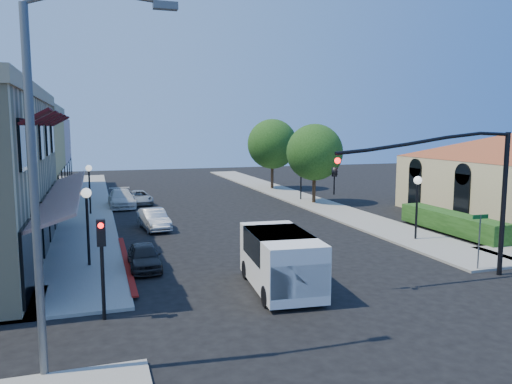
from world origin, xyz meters
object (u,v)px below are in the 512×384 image
object	(u,v)px
lamppost_left_near	(87,207)
parked_car_d	(139,197)
lamppost_right_far	(301,168)
parked_car_b	(154,219)
parked_car_a	(144,256)
lamppost_right_near	(417,191)
parked_car_c	(122,199)
signal_mast_arm	(463,180)
street_tree_b	(272,144)
street_name_sign	(480,233)
white_van	(281,258)
lamppost_left_far	(89,177)
secondary_signal	(102,250)
cobra_streetlight	(49,166)
street_tree_a	(314,152)

from	to	relation	value
lamppost_left_near	parked_car_d	distance (m)	18.77
lamppost_right_far	parked_car_b	world-z (taller)	lamppost_right_far
parked_car_a	parked_car_d	bearing A→B (deg)	86.11
lamppost_right_near	lamppost_right_far	xyz separation A→B (m)	(0.00, 16.00, 0.00)
lamppost_right_far	parked_car_b	xyz separation A→B (m)	(-13.30, -8.39, -2.11)
parked_car_c	signal_mast_arm	bearing A→B (deg)	-64.32
street_tree_b	lamppost_left_near	bearing A→B (deg)	-125.79
signal_mast_arm	street_name_sign	world-z (taller)	signal_mast_arm
parked_car_a	white_van	bearing A→B (deg)	-43.51
parked_car_c	parked_car_d	bearing A→B (deg)	40.74
lamppost_right_near	parked_car_a	size ratio (longest dim) A/B	1.07
street_name_sign	lamppost_left_far	bearing A→B (deg)	128.94
lamppost_right_near	lamppost_left_far	bearing A→B (deg)	140.53
secondary_signal	parked_car_c	bearing A→B (deg)	85.64
cobra_streetlight	lamppost_left_near	bearing A→B (deg)	86.29
parked_car_a	parked_car_b	size ratio (longest dim) A/B	0.88
lamppost_left_near	parked_car_c	distance (m)	17.28
secondary_signal	parked_car_a	bearing A→B (deg)	72.18
cobra_streetlight	street_name_sign	xyz separation A→B (m)	(16.65, 4.20, -3.57)
cobra_streetlight	lamppost_right_far	xyz separation A→B (m)	(17.65, 26.00, -2.53)
cobra_streetlight	parked_car_d	xyz separation A→B (m)	(4.35, 28.27, -4.73)
street_tree_b	street_name_sign	distance (m)	29.96
parked_car_c	parked_car_d	distance (m)	1.90
street_tree_a	parked_car_a	bearing A→B (deg)	-135.01
signal_mast_arm	secondary_signal	bearing A→B (deg)	-179.63
cobra_streetlight	lamppost_right_near	bearing A→B (deg)	29.54
lamppost_left_near	lamppost_left_far	size ratio (longest dim) A/B	1.00
lamppost_right_near	white_van	world-z (taller)	lamppost_right_near
signal_mast_arm	parked_car_b	world-z (taller)	signal_mast_arm
lamppost_left_near	white_van	world-z (taller)	lamppost_left_near
parked_car_d	lamppost_left_far	bearing A→B (deg)	-137.04
white_van	parked_car_c	size ratio (longest dim) A/B	1.09
parked_car_b	parked_car_d	xyz separation A→B (m)	(0.00, 10.66, -0.08)
cobra_streetlight	lamppost_right_near	size ratio (longest dim) A/B	2.61
parked_car_b	parked_car_d	size ratio (longest dim) A/B	0.97
signal_mast_arm	street_tree_a	bearing A→B (deg)	81.83
secondary_signal	parked_car_b	size ratio (longest dim) A/B	0.88
lamppost_left_near	parked_car_c	xyz separation A→B (m)	(2.30, 17.00, -2.05)
cobra_streetlight	parked_car_b	xyz separation A→B (m)	(4.35, 17.61, -4.65)
parked_car_b	parked_car_c	size ratio (longest dim) A/B	0.80
street_tree_b	cobra_streetlight	distance (m)	38.45
street_tree_a	lamppost_left_far	xyz separation A→B (m)	(-17.30, 0.00, -1.46)
street_tree_a	lamppost_right_far	world-z (taller)	street_tree_a
street_name_sign	lamppost_left_near	xyz separation A→B (m)	(-16.00, 5.80, 1.04)
street_tree_b	signal_mast_arm	world-z (taller)	street_tree_b
street_tree_b	lamppost_left_near	world-z (taller)	street_tree_b
parked_car_d	white_van	bearing A→B (deg)	-88.22
street_tree_a	lamppost_left_far	bearing A→B (deg)	180.00
white_van	parked_car_a	world-z (taller)	white_van
signal_mast_arm	cobra_streetlight	world-z (taller)	cobra_streetlight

